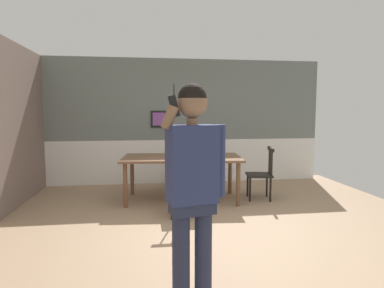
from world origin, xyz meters
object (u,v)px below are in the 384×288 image
Objects in this scene: dining_table at (182,161)px; person_figure at (193,180)px; chair_at_table_head at (181,165)px; chair_near_window at (261,174)px; chair_by_doorway at (183,186)px.

person_figure is (-0.26, -3.17, 0.34)m from dining_table.
chair_at_table_head is 4.13m from person_figure.
person_figure is (-1.66, -3.04, 0.58)m from chair_near_window.
chair_by_doorway is at bearing 128.08° from chair_near_window.
chair_by_doorway reaches higher than dining_table.
chair_by_doorway is 1.03× the size of chair_at_table_head.
chair_at_table_head is at bearing 84.74° from dining_table.
chair_by_doorway is 2.35m from person_figure.
chair_at_table_head is (0.16, 1.80, 0.01)m from chair_by_doorway.
chair_near_window is at bearing -131.60° from person_figure.
person_figure is at bearing -94.59° from chair_by_doorway.
chair_near_window is at bearing 147.04° from chair_at_table_head.
chair_by_doorway is 1.81m from chair_at_table_head.
dining_table is at bearing 95.30° from chair_near_window.
chair_by_doorway is at bearing 89.89° from chair_at_table_head.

